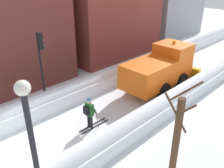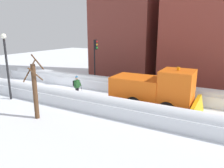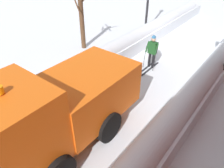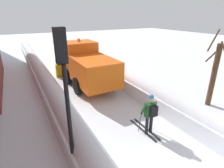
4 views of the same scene
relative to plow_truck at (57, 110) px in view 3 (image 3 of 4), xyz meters
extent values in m
plane|color=white|center=(-0.30, 0.05, -1.48)|extent=(80.00, 80.00, 0.00)
cube|color=white|center=(2.17, 0.05, -1.08)|extent=(1.10, 36.00, 0.79)
cylinder|color=white|center=(2.17, 0.05, -0.69)|extent=(0.90, 34.20, 0.90)
cube|color=orange|center=(0.00, -1.32, -0.08)|extent=(2.30, 3.40, 1.60)
cube|color=orange|center=(0.00, 1.38, 0.27)|extent=(2.20, 2.00, 2.30)
cylinder|color=black|center=(1.15, 1.08, -0.93)|extent=(0.25, 1.10, 1.10)
cylinder|color=black|center=(-1.15, -1.12, -0.93)|extent=(0.25, 1.10, 1.10)
cylinder|color=black|center=(1.15, -1.12, -0.93)|extent=(0.25, 1.10, 1.10)
cylinder|color=black|center=(0.12, -6.47, -1.07)|extent=(0.14, 0.14, 0.82)
cylinder|color=black|center=(0.34, -6.47, -1.07)|extent=(0.14, 0.14, 0.82)
cube|color=#1E5123|center=(0.23, -6.47, -0.35)|extent=(0.42, 0.26, 0.62)
cube|color=black|center=(0.23, -6.68, -0.32)|extent=(0.32, 0.16, 0.44)
sphere|color=tan|center=(0.23, -6.47, 0.12)|extent=(0.24, 0.24, 0.24)
sphere|color=teal|center=(0.23, -6.47, 0.22)|extent=(0.22, 0.22, 0.22)
cylinder|color=#1E5123|center=(-0.03, -6.37, -0.32)|extent=(0.09, 0.33, 0.56)
cylinder|color=#1E5123|center=(0.49, -6.37, -0.32)|extent=(0.09, 0.33, 0.56)
cube|color=black|center=(0.12, -6.22, -1.46)|extent=(0.09, 1.80, 0.03)
cube|color=black|center=(0.34, -6.22, -1.46)|extent=(0.09, 1.80, 0.03)
cylinder|color=#262628|center=(-0.07, -6.25, -0.88)|extent=(0.02, 0.19, 1.19)
cylinder|color=#262628|center=(0.53, -6.25, -0.88)|extent=(0.02, 0.19, 1.19)
cylinder|color=#4F3420|center=(4.86, -6.02, 0.23)|extent=(0.28, 0.28, 3.41)
cylinder|color=#4F3420|center=(4.95, -5.74, 1.37)|extent=(0.84, 0.36, 0.91)
camera|label=1|loc=(8.28, -12.90, 5.98)|focal=38.21mm
camera|label=2|loc=(13.54, 4.10, 3.86)|focal=34.32mm
camera|label=3|loc=(-4.39, 2.87, 4.36)|focal=34.27mm
camera|label=4|loc=(-4.25, -11.42, 3.33)|focal=28.99mm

